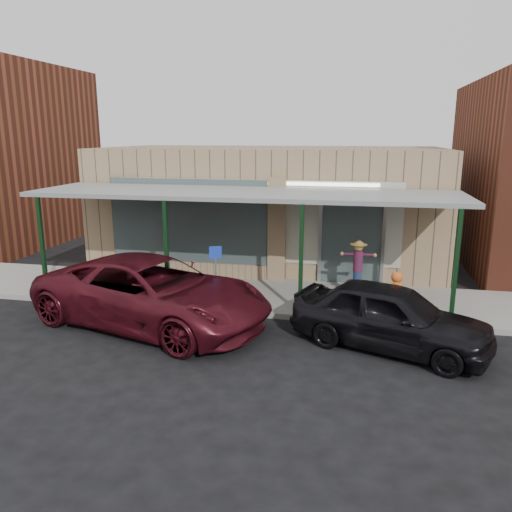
% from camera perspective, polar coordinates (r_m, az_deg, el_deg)
% --- Properties ---
extents(ground, '(120.00, 120.00, 0.00)m').
position_cam_1_polar(ground, '(11.50, -5.36, -10.23)').
color(ground, black).
rests_on(ground, ground).
extents(sidewalk, '(40.00, 3.20, 0.15)m').
position_cam_1_polar(sidewalk, '(14.73, -1.30, -4.41)').
color(sidewalk, gray).
rests_on(sidewalk, ground).
extents(storefront, '(12.00, 6.25, 4.20)m').
position_cam_1_polar(storefront, '(18.65, 1.80, 5.80)').
color(storefront, '#917A59').
rests_on(storefront, ground).
extents(awning, '(12.00, 3.00, 3.04)m').
position_cam_1_polar(awning, '(14.05, -1.40, 6.98)').
color(awning, slate).
rests_on(awning, ground).
extents(block_buildings_near, '(61.00, 8.00, 8.00)m').
position_cam_1_polar(block_buildings_near, '(19.29, 8.38, 10.93)').
color(block_buildings_near, brown).
rests_on(block_buildings_near, ground).
extents(barrel_scarecrow, '(1.01, 0.67, 1.67)m').
position_cam_1_polar(barrel_scarecrow, '(14.42, 11.49, -2.44)').
color(barrel_scarecrow, '#45351B').
rests_on(barrel_scarecrow, sidewalk).
extents(barrel_pumpkin, '(0.70, 0.70, 0.77)m').
position_cam_1_polar(barrel_pumpkin, '(15.83, -15.56, -2.30)').
color(barrel_pumpkin, '#45351B').
rests_on(barrel_pumpkin, sidewalk).
extents(handicap_sign, '(0.32, 0.15, 1.62)m').
position_cam_1_polar(handicap_sign, '(13.42, -4.63, -1.28)').
color(handicap_sign, gray).
rests_on(handicap_sign, sidewalk).
extents(parked_sedan, '(4.70, 3.17, 1.57)m').
position_cam_1_polar(parked_sedan, '(11.51, 15.10, -6.65)').
color(parked_sedan, black).
rests_on(parked_sedan, ground).
extents(car_maroon, '(6.63, 4.40, 1.69)m').
position_cam_1_polar(car_maroon, '(12.66, -11.79, -4.10)').
color(car_maroon, '#4B0F19').
rests_on(car_maroon, ground).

